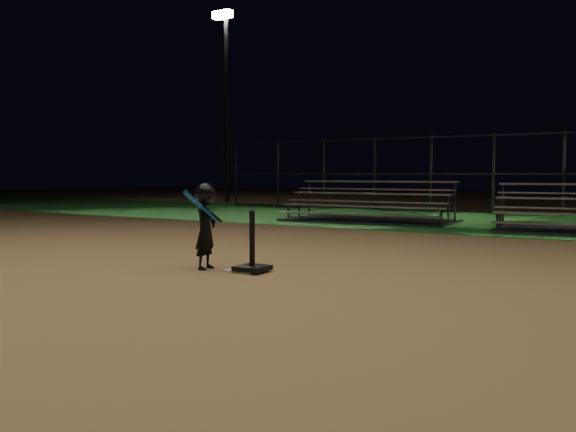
% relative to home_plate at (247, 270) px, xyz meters
% --- Properties ---
extents(ground, '(80.00, 80.00, 0.00)m').
position_rel_home_plate_xyz_m(ground, '(0.00, 0.00, -0.01)').
color(ground, '#A9814C').
rests_on(ground, ground).
extents(grass_strip, '(60.00, 8.00, 0.01)m').
position_rel_home_plate_xyz_m(grass_strip, '(0.00, 10.00, -0.01)').
color(grass_strip, '#1C571D').
rests_on(grass_strip, ground).
extents(home_plate, '(0.45, 0.45, 0.02)m').
position_rel_home_plate_xyz_m(home_plate, '(0.00, 0.00, 0.00)').
color(home_plate, beige).
rests_on(home_plate, ground).
extents(batting_tee, '(0.38, 0.38, 0.76)m').
position_rel_home_plate_xyz_m(batting_tee, '(0.12, -0.05, 0.15)').
color(batting_tee, black).
rests_on(batting_tee, home_plate).
extents(child_batter, '(0.39, 0.65, 1.13)m').
position_rel_home_plate_xyz_m(child_batter, '(-0.54, -0.17, 0.59)').
color(child_batter, black).
rests_on(child_batter, ground).
extents(bleacher_left, '(4.42, 2.25, 1.07)m').
position_rel_home_plate_xyz_m(bleacher_left, '(-2.02, 8.14, 0.21)').
color(bleacher_left, '#A8A8AD').
rests_on(bleacher_left, ground).
extents(backstop_fence, '(20.08, 0.08, 2.50)m').
position_rel_home_plate_xyz_m(backstop_fence, '(0.00, 13.00, 1.24)').
color(backstop_fence, '#38383D').
rests_on(backstop_fence, ground).
extents(light_pole_left, '(0.90, 0.53, 8.30)m').
position_rel_home_plate_xyz_m(light_pole_left, '(-12.00, 14.94, 4.93)').
color(light_pole_left, '#2D2D30').
rests_on(light_pole_left, ground).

